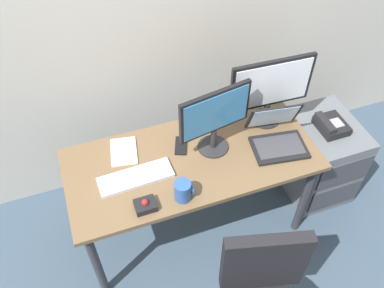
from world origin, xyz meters
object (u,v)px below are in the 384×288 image
file_cabinet (318,157)px  desk_phone (331,125)px  laptop (277,136)px  monitor_side (215,117)px  paper_notepad (124,151)px  coffee_mug (183,191)px  cell_phone (181,146)px  trackball_mouse (145,205)px  monitor_main (271,87)px  keyboard (136,177)px

file_cabinet → desk_phone: desk_phone is taller
desk_phone → laptop: size_ratio=0.57×
monitor_side → desk_phone: bearing=-1.5°
desk_phone → paper_notepad: size_ratio=0.96×
monitor_side → coffee_mug: size_ratio=3.62×
desk_phone → cell_phone: (-0.98, 0.09, 0.07)m
trackball_mouse → cell_phone: 0.46m
coffee_mug → trackball_mouse: bearing=178.7°
monitor_side → coffee_mug: monitor_side is taller
file_cabinet → cell_phone: bearing=175.5°
desk_phone → laptop: 0.46m
monitor_main → trackball_mouse: size_ratio=4.60×
cell_phone → file_cabinet: bearing=16.7°
keyboard → coffee_mug: (0.21, -0.21, 0.05)m
file_cabinet → keyboard: keyboard is taller
file_cabinet → desk_phone: size_ratio=3.04×
laptop → coffee_mug: laptop is taller
desk_phone → trackball_mouse: 1.32m
file_cabinet → laptop: laptop is taller
monitor_side → trackball_mouse: (-0.49, -0.27, -0.23)m
desk_phone → coffee_mug: bearing=-166.7°
keyboard → file_cabinet: bearing=2.9°
trackball_mouse → file_cabinet: bearing=11.6°
coffee_mug → cell_phone: 0.37m
monitor_main → cell_phone: monitor_main is taller
cell_phone → trackball_mouse: bearing=-110.7°
keyboard → trackball_mouse: bearing=-89.8°
laptop → trackball_mouse: 0.87m
desk_phone → paper_notepad: paper_notepad is taller
monitor_main → trackball_mouse: (-0.88, -0.38, -0.24)m
file_cabinet → monitor_side: size_ratio=1.42×
trackball_mouse → cell_phone: size_ratio=0.77×
monitor_main → paper_notepad: (-0.90, 0.03, -0.25)m
laptop → cell_phone: bearing=163.8°
trackball_mouse → desk_phone: bearing=11.0°
monitor_side → coffee_mug: bearing=-135.2°
desk_phone → keyboard: keyboard is taller
desk_phone → coffee_mug: 1.12m
trackball_mouse → cell_phone: (0.31, 0.35, -0.02)m
keyboard → monitor_main: bearing=11.6°
monitor_main → desk_phone: bearing=-17.6°
monitor_side → cell_phone: (-0.18, 0.07, -0.24)m
desk_phone → file_cabinet: bearing=63.2°
monitor_main → keyboard: (-0.88, -0.18, -0.25)m
monitor_main → trackball_mouse: 0.99m
monitor_main → paper_notepad: monitor_main is taller
desk_phone → keyboard: size_ratio=0.48×
desk_phone → keyboard: 1.30m
laptop → trackball_mouse: (-0.85, -0.19, -0.03)m
keyboard → trackball_mouse: (0.00, -0.20, 0.01)m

